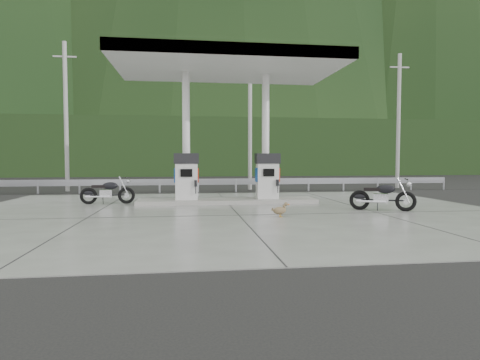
{
  "coord_description": "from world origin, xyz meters",
  "views": [
    {
      "loc": [
        -1.57,
        -13.16,
        1.75
      ],
      "look_at": [
        0.3,
        1.0,
        1.0
      ],
      "focal_mm": 30.0,
      "sensor_mm": 36.0,
      "label": 1
    }
  ],
  "objects": [
    {
      "name": "motorcycle_right",
      "position": [
        4.94,
        -0.49,
        0.49
      ],
      "size": [
        2.08,
        1.38,
        0.95
      ],
      "primitive_type": null,
      "rotation": [
        0.0,
        0.0,
        -0.41
      ],
      "color": "black",
      "rests_on": "forecourt_apron"
    },
    {
      "name": "pump_island",
      "position": [
        0.0,
        2.5,
        0.1
      ],
      "size": [
        7.0,
        1.4,
        0.15
      ],
      "primitive_type": "cube",
      "color": "gray",
      "rests_on": "forecourt_apron"
    },
    {
      "name": "forested_hills",
      "position": [
        0.0,
        60.0,
        0.0
      ],
      "size": [
        100.0,
        40.0,
        140.0
      ],
      "primitive_type": null,
      "color": "black",
      "rests_on": "ground"
    },
    {
      "name": "gas_pump_left",
      "position": [
        -1.6,
        2.5,
        1.07
      ],
      "size": [
        0.95,
        0.55,
        1.8
      ],
      "primitive_type": null,
      "color": "silver",
      "rests_on": "pump_island"
    },
    {
      "name": "ground",
      "position": [
        0.0,
        0.0,
        0.0
      ],
      "size": [
        160.0,
        160.0,
        0.0
      ],
      "primitive_type": "plane",
      "color": "black",
      "rests_on": "ground"
    },
    {
      "name": "duck",
      "position": [
        1.16,
        -1.53,
        0.21
      ],
      "size": [
        0.54,
        0.26,
        0.37
      ],
      "primitive_type": null,
      "rotation": [
        0.0,
        0.0,
        0.23
      ],
      "color": "brown",
      "rests_on": "forecourt_apron"
    },
    {
      "name": "canopy_column_right",
      "position": [
        1.6,
        2.9,
        2.67
      ],
      "size": [
        0.3,
        0.3,
        5.0
      ],
      "primitive_type": "cylinder",
      "color": "white",
      "rests_on": "pump_island"
    },
    {
      "name": "utility_pole_b",
      "position": [
        2.0,
        9.5,
        4.0
      ],
      "size": [
        0.22,
        0.22,
        8.0
      ],
      "primitive_type": "cylinder",
      "color": "#9C9C97",
      "rests_on": "ground"
    },
    {
      "name": "gas_pump_right",
      "position": [
        1.6,
        2.5,
        1.07
      ],
      "size": [
        0.95,
        0.55,
        1.8
      ],
      "primitive_type": null,
      "color": "silver",
      "rests_on": "pump_island"
    },
    {
      "name": "forecourt_apron",
      "position": [
        0.0,
        0.0,
        0.01
      ],
      "size": [
        18.0,
        14.0,
        0.02
      ],
      "primitive_type": "cube",
      "color": "slate",
      "rests_on": "ground"
    },
    {
      "name": "tree_band",
      "position": [
        0.0,
        30.0,
        3.0
      ],
      "size": [
        80.0,
        6.0,
        6.0
      ],
      "primitive_type": "cube",
      "color": "black",
      "rests_on": "ground"
    },
    {
      "name": "utility_pole_a",
      "position": [
        -8.0,
        9.5,
        4.0
      ],
      "size": [
        0.22,
        0.22,
        8.0
      ],
      "primitive_type": "cylinder",
      "color": "#9C9C97",
      "rests_on": "ground"
    },
    {
      "name": "road",
      "position": [
        0.0,
        11.5,
        0.0
      ],
      "size": [
        60.0,
        7.0,
        0.01
      ],
      "primitive_type": "cube",
      "color": "black",
      "rests_on": "ground"
    },
    {
      "name": "canopy_column_left",
      "position": [
        -1.6,
        2.9,
        2.67
      ],
      "size": [
        0.3,
        0.3,
        5.0
      ],
      "primitive_type": "cylinder",
      "color": "white",
      "rests_on": "pump_island"
    },
    {
      "name": "motorcycle_left",
      "position": [
        -4.63,
        2.81,
        0.47
      ],
      "size": [
        1.94,
        0.7,
        0.91
      ],
      "primitive_type": null,
      "rotation": [
        0.0,
        0.0,
        0.05
      ],
      "color": "black",
      "rests_on": "forecourt_apron"
    },
    {
      "name": "guardrail",
      "position": [
        0.0,
        8.0,
        0.71
      ],
      "size": [
        26.0,
        0.16,
        1.42
      ],
      "primitive_type": null,
      "color": "#97989E",
      "rests_on": "ground"
    },
    {
      "name": "canopy_roof",
      "position": [
        0.0,
        2.5,
        5.37
      ],
      "size": [
        8.5,
        5.0,
        0.4
      ],
      "primitive_type": "cube",
      "color": "white",
      "rests_on": "canopy_column_left"
    },
    {
      "name": "utility_pole_c",
      "position": [
        11.0,
        9.5,
        4.0
      ],
      "size": [
        0.22,
        0.22,
        8.0
      ],
      "primitive_type": "cylinder",
      "color": "#9C9C97",
      "rests_on": "ground"
    }
  ]
}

